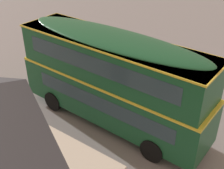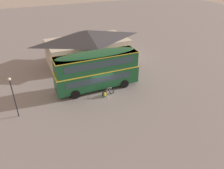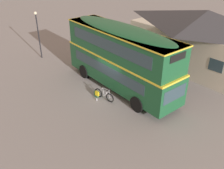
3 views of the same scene
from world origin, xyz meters
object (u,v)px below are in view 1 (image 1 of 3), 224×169
double_decker_bus (112,76)px  backpack_on_ground (135,98)px  touring_bicycle (126,94)px  water_bottle_clear_plastic (132,95)px

double_decker_bus → backpack_on_ground: size_ratio=20.24×
touring_bicycle → water_bottle_clear_plastic: bearing=-104.2°
double_decker_bus → water_bottle_clear_plastic: (0.43, -2.50, -2.53)m
touring_bicycle → water_bottle_clear_plastic: (-0.12, -0.48, -0.26)m
double_decker_bus → touring_bicycle: double_decker_bus is taller
touring_bicycle → water_bottle_clear_plastic: 0.56m
touring_bicycle → water_bottle_clear_plastic: size_ratio=7.29×
touring_bicycle → backpack_on_ground: touring_bicycle is taller
water_bottle_clear_plastic → double_decker_bus: bearing=99.8°
double_decker_bus → backpack_on_ground: (-0.01, -2.19, -2.38)m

